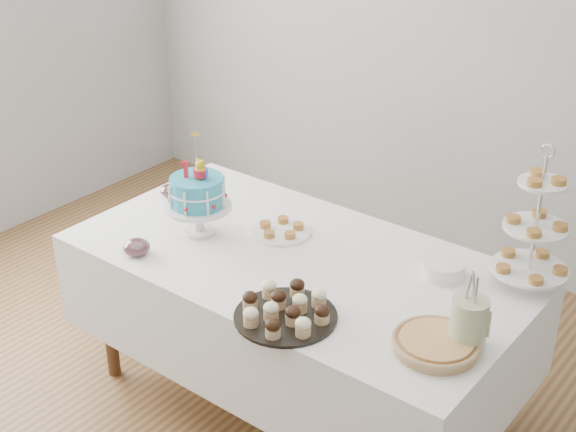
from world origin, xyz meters
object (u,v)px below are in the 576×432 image
Objects in this scene: pie at (436,343)px; jam_bowl_b at (170,190)px; birthday_cake at (198,208)px; pastry_plate at (281,230)px; tiered_stand at (536,228)px; cupcake_tray at (286,308)px; plate_stack at (444,269)px; jam_bowl_a at (137,247)px; table at (296,303)px; utensil_pitcher at (469,322)px.

jam_bowl_b is (-1.61, 0.31, -0.00)m from pie.
birthday_cake reaches higher than pastry_plate.
cupcake_tray is at bearing -127.80° from tiered_stand.
plate_stack is 1.27m from jam_bowl_a.
utensil_pitcher is at bearing -8.50° from table.
pie is at bearing 17.42° from cupcake_tray.
cupcake_tray is (0.71, -0.29, -0.08)m from birthday_cake.
birthday_cake is 1.40m from tiered_stand.
cupcake_tray is 0.66m from utensil_pitcher.
pie is at bearing -64.72° from plate_stack.
pie is 1.01m from pastry_plate.
cupcake_tray is 3.36× the size of jam_bowl_a.
utensil_pitcher is at bearing 22.60° from cupcake_tray.
table is 0.72m from jam_bowl_a.
pie is at bearing -24.56° from birthday_cake.
utensil_pitcher is at bearing 10.82° from jam_bowl_a.
cupcake_tray is 1.46× the size of pastry_plate.
pastry_plate is at bearing 2.66° from jam_bowl_b.
jam_bowl_b is (-1.08, 0.47, -0.02)m from cupcake_tray.
plate_stack is 1.50× the size of jam_bowl_a.
cupcake_tray is 1.24× the size of pie.
pastry_plate is at bearing 160.39° from pie.
pie is 0.53× the size of tiered_stand.
table is 4.22× the size of birthday_cake.
cupcake_tray is 3.89× the size of jam_bowl_b.
plate_stack is at bearing 5.97° from jam_bowl_b.
birthday_cake reaches higher than plate_stack.
pastry_plate is (-0.74, -0.12, -0.02)m from plate_stack.
table is 0.52m from cupcake_tray.
tiered_stand reaches higher than jam_bowl_b.
tiered_stand is at bearing 1.53° from birthday_cake.
cupcake_tray reaches higher than jam_bowl_b.
jam_bowl_b is at bearing 159.19° from utensil_pitcher.
birthday_cake reaches higher than cupcake_tray.
table is at bearing 158.24° from utensil_pitcher.
pastry_plate is 2.67× the size of jam_bowl_b.
cupcake_tray reaches higher than pie.
cupcake_tray is at bearing -57.71° from table.
utensil_pitcher is at bearing -52.03° from plate_stack.
pie is (0.53, 0.17, -0.01)m from cupcake_tray.
pastry_plate is at bearing 145.05° from table.
cupcake_tray reaches higher than pastry_plate.
jam_bowl_a is at bearing -124.92° from pastry_plate.
cupcake_tray is 2.24× the size of plate_stack.
birthday_cake is at bearing 174.46° from pie.
birthday_cake is 0.43m from jam_bowl_b.
plate_stack is 1.74× the size of jam_bowl_b.
jam_bowl_a is at bearing -150.01° from plate_stack.
tiered_stand is at bearing 29.72° from jam_bowl_a.
cupcake_tray is (0.24, -0.38, 0.27)m from table.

